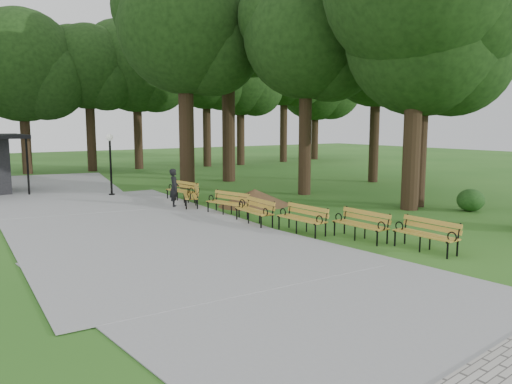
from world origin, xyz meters
TOP-DOWN VIEW (x-y plane):
  - ground at (0.00, 0.00)m, footprint 100.00×100.00m
  - path at (-4.00, 3.00)m, footprint 12.00×38.00m
  - person at (-0.98, 5.52)m, footprint 0.59×0.68m
  - lamp_post at (-2.10, 10.13)m, footprint 0.32×0.32m
  - dirt_mound at (2.01, 4.10)m, footprint 2.65×2.65m
  - bench_0 at (1.66, -4.71)m, footprint 0.71×1.92m
  - bench_1 at (1.17, -2.79)m, footprint 0.74×1.93m
  - bench_2 at (0.32, -1.11)m, footprint 0.80×1.95m
  - bench_3 at (-0.16, 0.86)m, footprint 0.74×1.93m
  - bench_4 at (-0.06, 2.84)m, footprint 1.10×2.00m
  - bench_5 at (-0.38, 5.27)m, footprint 1.33×2.00m
  - bench_6 at (-0.02, 6.85)m, footprint 0.91×1.97m
  - lawn_tree_1 at (5.82, 5.45)m, footprint 5.89×5.89m
  - lawn_tree_2 at (2.15, 10.72)m, footprint 6.82×6.82m
  - lawn_tree_3 at (7.46, 0.13)m, footprint 6.23×6.23m
  - lawn_tree_4 at (5.63, 12.26)m, footprint 6.97×6.97m
  - lawn_tree_5 at (12.42, 7.17)m, footprint 5.74×5.74m
  - tree_backdrop at (6.92, 22.63)m, footprint 36.83×9.32m
  - shrub_1 at (8.22, -1.80)m, footprint 1.04×1.04m

SIDE VIEW (x-z plane):
  - ground at x=0.00m, z-range 0.00..0.00m
  - shrub_1 at x=8.22m, z-range -0.44..0.44m
  - path at x=-4.00m, z-range 0.00..0.06m
  - dirt_mound at x=2.01m, z-range 0.00..0.68m
  - bench_0 at x=1.66m, z-range 0.00..0.88m
  - bench_1 at x=1.17m, z-range 0.00..0.88m
  - bench_2 at x=0.32m, z-range 0.00..0.88m
  - bench_3 at x=-0.16m, z-range 0.00..0.88m
  - bench_4 at x=-0.06m, z-range 0.00..0.88m
  - bench_5 at x=-0.38m, z-range 0.00..0.88m
  - bench_6 at x=-0.02m, z-range 0.00..0.88m
  - person at x=-0.98m, z-range 0.00..1.58m
  - lamp_post at x=-2.10m, z-range 0.66..3.58m
  - lawn_tree_3 at x=7.46m, z-range 1.81..11.72m
  - lawn_tree_5 at x=12.42m, z-range 2.12..12.19m
  - lawn_tree_1 at x=5.82m, z-range 2.22..12.64m
  - tree_backdrop at x=6.92m, z-range 0.00..15.39m
  - lawn_tree_2 at x=2.15m, z-range 2.38..14.08m
  - lawn_tree_4 at x=5.63m, z-range 3.06..16.32m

